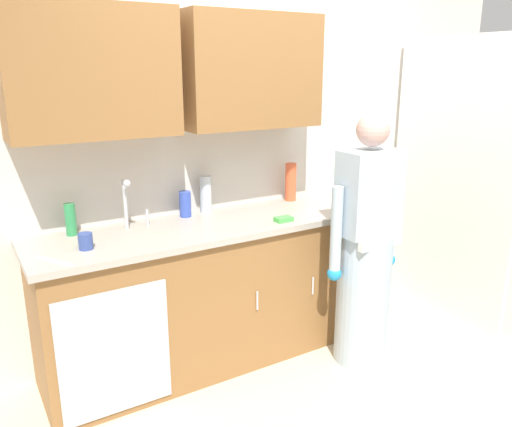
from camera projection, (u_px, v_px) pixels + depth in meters
name	position (u px, v px, depth m)	size (l,w,h in m)	color
ground_plane	(328.00, 390.00, 3.10)	(9.00, 9.00, 0.00)	beige
kitchen_wall_with_uppers	(227.00, 129.00, 3.45)	(4.80, 0.44, 2.70)	beige
closet_door_panel	(451.00, 181.00, 3.86)	(1.10, 0.04, 2.10)	silver
counter_cabinet	(194.00, 299.00, 3.28)	(1.90, 0.62, 0.90)	brown
countertop	(191.00, 229.00, 3.15)	(1.96, 0.66, 0.04)	#A8A093
sink	(141.00, 236.00, 3.00)	(0.50, 0.36, 0.35)	#B7BABF
person_at_sink	(365.00, 261.00, 3.25)	(0.55, 0.34, 1.62)	white
bottle_water_short	(71.00, 219.00, 2.95)	(0.06, 0.06, 0.19)	#2D8C4C
bottle_dish_liquid	(185.00, 204.00, 3.32)	(0.08, 0.08, 0.17)	#334CB2
bottle_soap	(206.00, 194.00, 3.40)	(0.08, 0.08, 0.25)	silver
bottle_water_tall	(291.00, 182.00, 3.71)	(0.08, 0.08, 0.27)	#E05933
cup_by_sink	(86.00, 241.00, 2.73)	(0.08, 0.08, 0.09)	#33478C
knife_on_counter	(54.00, 261.00, 2.57)	(0.24, 0.02, 0.01)	silver
sponge	(284.00, 219.00, 3.23)	(0.11, 0.07, 0.03)	#4CBF4C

